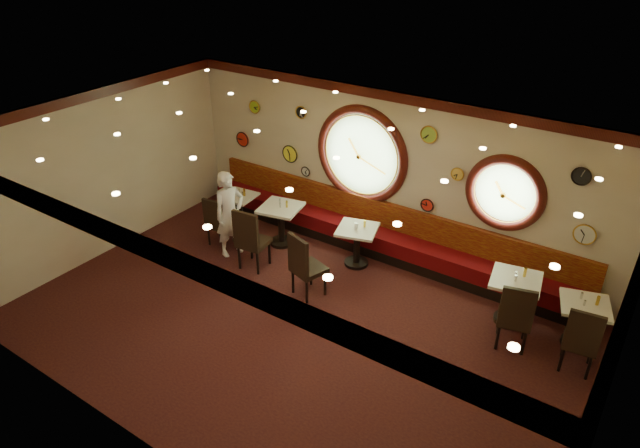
{
  "coord_description": "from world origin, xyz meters",
  "views": [
    {
      "loc": [
        4.47,
        -5.9,
        5.98
      ],
      "look_at": [
        -0.08,
        0.8,
        1.5
      ],
      "focal_mm": 32.0,
      "sensor_mm": 36.0,
      "label": 1
    }
  ],
  "objects_px": {
    "chair_a": "(216,219)",
    "condiment_d_bottle": "(525,272)",
    "condiment_c_bottle": "(365,224)",
    "condiment_b_bottle": "(287,204)",
    "condiment_c_salt": "(355,225)",
    "waiter": "(230,214)",
    "condiment_a_pepper": "(242,194)",
    "table_b": "(281,220)",
    "condiment_d_salt": "(516,275)",
    "condiment_d_pepper": "(516,278)",
    "condiment_b_pepper": "(280,205)",
    "table_c": "(357,242)",
    "condiment_b_salt": "(280,201)",
    "condiment_a_bottle": "(244,192)",
    "chair_c": "(304,262)",
    "table_e": "(582,319)",
    "chair_b": "(250,236)",
    "condiment_e_bottle": "(598,301)",
    "table_d": "(513,295)",
    "table_a": "(240,206)",
    "condiment_e_salt": "(582,296)",
    "chair_d": "(516,313)",
    "condiment_c_pepper": "(357,226)",
    "chair_e": "(582,337)",
    "condiment_a_salt": "(239,191)"
  },
  "relations": [
    {
      "from": "table_d",
      "to": "condiment_c_pepper",
      "type": "height_order",
      "value": "condiment_c_pepper"
    },
    {
      "from": "condiment_b_pepper",
      "to": "chair_d",
      "type": "bearing_deg",
      "value": -6.0
    },
    {
      "from": "condiment_d_bottle",
      "to": "condiment_e_bottle",
      "type": "height_order",
      "value": "condiment_d_bottle"
    },
    {
      "from": "chair_a",
      "to": "condiment_d_bottle",
      "type": "xyz_separation_m",
      "value": [
        5.74,
        1.02,
        0.32
      ]
    },
    {
      "from": "chair_d",
      "to": "condiment_c_bottle",
      "type": "bearing_deg",
      "value": 150.19
    },
    {
      "from": "condiment_a_pepper",
      "to": "condiment_c_bottle",
      "type": "bearing_deg",
      "value": 2.77
    },
    {
      "from": "chair_b",
      "to": "condiment_d_pepper",
      "type": "xyz_separation_m",
      "value": [
        4.54,
        1.1,
        0.18
      ]
    },
    {
      "from": "condiment_b_salt",
      "to": "condiment_a_pepper",
      "type": "relative_size",
      "value": 1.31
    },
    {
      "from": "condiment_b_salt",
      "to": "condiment_a_pepper",
      "type": "height_order",
      "value": "condiment_b_salt"
    },
    {
      "from": "table_c",
      "to": "condiment_e_salt",
      "type": "distance_m",
      "value": 3.95
    },
    {
      "from": "condiment_d_bottle",
      "to": "condiment_e_salt",
      "type": "distance_m",
      "value": 0.88
    },
    {
      "from": "chair_d",
      "to": "table_d",
      "type": "bearing_deg",
      "value": 94.04
    },
    {
      "from": "chair_c",
      "to": "condiment_b_pepper",
      "type": "relative_size",
      "value": 8.38
    },
    {
      "from": "chair_a",
      "to": "condiment_c_salt",
      "type": "bearing_deg",
      "value": 15.11
    },
    {
      "from": "table_a",
      "to": "chair_a",
      "type": "relative_size",
      "value": 1.08
    },
    {
      "from": "waiter",
      "to": "condiment_b_salt",
      "type": "bearing_deg",
      "value": -13.54
    },
    {
      "from": "chair_b",
      "to": "condiment_d_bottle",
      "type": "xyz_separation_m",
      "value": [
        4.62,
        1.31,
        0.21
      ]
    },
    {
      "from": "table_d",
      "to": "table_e",
      "type": "bearing_deg",
      "value": 1.23
    },
    {
      "from": "chair_c",
      "to": "waiter",
      "type": "distance_m",
      "value": 2.06
    },
    {
      "from": "chair_a",
      "to": "chair_c",
      "type": "height_order",
      "value": "chair_c"
    },
    {
      "from": "condiment_d_salt",
      "to": "condiment_d_pepper",
      "type": "relative_size",
      "value": 0.95
    },
    {
      "from": "condiment_c_bottle",
      "to": "condiment_b_bottle",
      "type": "bearing_deg",
      "value": -171.02
    },
    {
      "from": "table_c",
      "to": "table_d",
      "type": "relative_size",
      "value": 1.0
    },
    {
      "from": "condiment_d_pepper",
      "to": "table_c",
      "type": "bearing_deg",
      "value": 177.16
    },
    {
      "from": "chair_c",
      "to": "condiment_e_salt",
      "type": "xyz_separation_m",
      "value": [
        4.17,
        1.45,
        0.13
      ]
    },
    {
      "from": "chair_b",
      "to": "condiment_b_salt",
      "type": "height_order",
      "value": "chair_b"
    },
    {
      "from": "chair_d",
      "to": "condiment_a_pepper",
      "type": "height_order",
      "value": "chair_d"
    },
    {
      "from": "condiment_d_salt",
      "to": "table_b",
      "type": "bearing_deg",
      "value": -178.32
    },
    {
      "from": "condiment_a_bottle",
      "to": "waiter",
      "type": "relative_size",
      "value": 0.09
    },
    {
      "from": "chair_c",
      "to": "table_e",
      "type": "bearing_deg",
      "value": 34.94
    },
    {
      "from": "condiment_e_salt",
      "to": "waiter",
      "type": "relative_size",
      "value": 0.06
    },
    {
      "from": "chair_b",
      "to": "condiment_b_pepper",
      "type": "xyz_separation_m",
      "value": [
        -0.08,
        1.04,
        0.17
      ]
    },
    {
      "from": "chair_b",
      "to": "condiment_a_bottle",
      "type": "relative_size",
      "value": 4.92
    },
    {
      "from": "table_e",
      "to": "condiment_d_bottle",
      "type": "relative_size",
      "value": 5.56
    },
    {
      "from": "chair_e",
      "to": "condiment_c_bottle",
      "type": "height_order",
      "value": "chair_e"
    },
    {
      "from": "chair_c",
      "to": "condiment_d_bottle",
      "type": "height_order",
      "value": "chair_c"
    },
    {
      "from": "chair_c",
      "to": "condiment_a_bottle",
      "type": "bearing_deg",
      "value": 168.54
    },
    {
      "from": "table_b",
      "to": "condiment_c_pepper",
      "type": "distance_m",
      "value": 1.69
    },
    {
      "from": "table_d",
      "to": "table_b",
      "type": "bearing_deg",
      "value": -178.6
    },
    {
      "from": "condiment_a_pepper",
      "to": "table_b",
      "type": "bearing_deg",
      "value": -8.01
    },
    {
      "from": "table_a",
      "to": "condiment_a_bottle",
      "type": "height_order",
      "value": "condiment_a_bottle"
    },
    {
      "from": "condiment_a_bottle",
      "to": "condiment_d_salt",
      "type": "bearing_deg",
      "value": -0.5
    },
    {
      "from": "condiment_b_salt",
      "to": "condiment_a_bottle",
      "type": "height_order",
      "value": "condiment_b_salt"
    },
    {
      "from": "condiment_c_salt",
      "to": "waiter",
      "type": "xyz_separation_m",
      "value": [
        -2.2,
        -1.01,
        0.02
      ]
    },
    {
      "from": "condiment_e_bottle",
      "to": "chair_d",
      "type": "bearing_deg",
      "value": -142.57
    },
    {
      "from": "table_d",
      "to": "table_a",
      "type": "bearing_deg",
      "value": 179.74
    },
    {
      "from": "table_c",
      "to": "condiment_d_bottle",
      "type": "height_order",
      "value": "condiment_d_bottle"
    },
    {
      "from": "condiment_b_pepper",
      "to": "waiter",
      "type": "height_order",
      "value": "waiter"
    },
    {
      "from": "table_e",
      "to": "chair_b",
      "type": "xyz_separation_m",
      "value": [
        -5.59,
        -1.2,
        0.22
      ]
    },
    {
      "from": "condiment_a_salt",
      "to": "condiment_c_bottle",
      "type": "relative_size",
      "value": 0.72
    }
  ]
}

